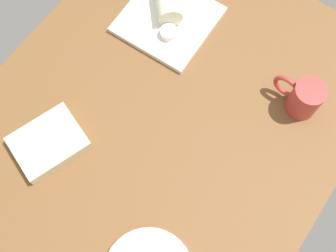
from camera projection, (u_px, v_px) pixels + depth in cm
name	position (u px, v px, depth cm)	size (l,w,h in cm)	color
dining_table	(164.00, 120.00, 115.61)	(110.00, 90.00, 4.00)	brown
square_plate	(168.00, 20.00, 123.07)	(24.22, 24.22, 1.60)	white
sauce_cup	(169.00, 33.00, 119.35)	(4.77, 4.77, 2.13)	silver
book_stack	(49.00, 143.00, 109.61)	(20.71, 18.57, 3.29)	beige
coffee_mug	(304.00, 98.00, 109.90)	(7.88, 13.32, 10.36)	#B23833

